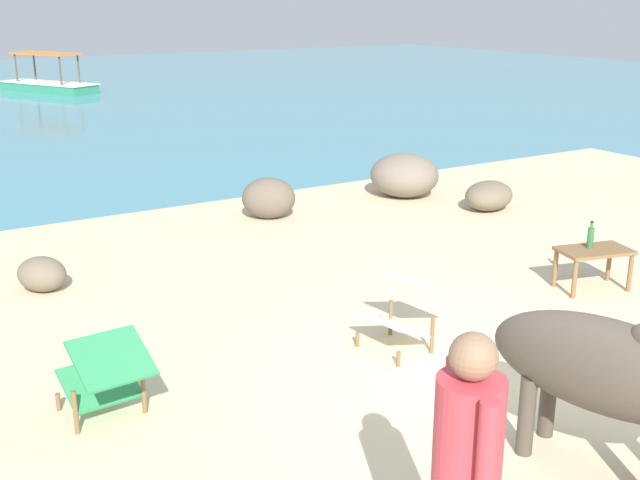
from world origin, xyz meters
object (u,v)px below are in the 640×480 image
bottle (590,237)px  deck_chair_far (408,305)px  person_standing (466,468)px  low_bench_table (594,256)px  cow (613,370)px  deck_chair_near (106,373)px  boat_green (49,83)px

bottle → deck_chair_far: bottle is taller
bottle → person_standing: (-4.42, -2.99, 0.38)m
deck_chair_far → person_standing: bearing=48.6°
low_bench_table → person_standing: size_ratio=0.52×
cow → bottle: bearing=115.4°
cow → deck_chair_near: (-2.60, 2.35, -0.35)m
low_bench_table → boat_green: boat_green is taller
bottle → deck_chair_near: size_ratio=0.37×
low_bench_table → person_standing: (-4.44, -2.93, 0.57)m
bottle → deck_chair_far: bearing=-176.3°
bottle → person_standing: person_standing is taller
deck_chair_far → cow: bearing=79.6°
low_bench_table → person_standing: person_standing is taller
boat_green → cow: bearing=-32.6°
deck_chair_near → boat_green: bearing=-16.2°
low_bench_table → bottle: bearing=119.4°
deck_chair_near → person_standing: (0.84, -2.93, 0.56)m
boat_green → deck_chair_near: bearing=-39.7°
bottle → deck_chair_near: (-5.26, -0.06, -0.19)m
deck_chair_far → low_bench_table: bearing=174.3°
cow → bottle: cow is taller
deck_chair_near → low_bench_table: bearing=-94.1°
cow → boat_green: boat_green is taller
cow → deck_chair_near: bearing=-148.9°
low_bench_table → boat_green: bearing=106.1°
deck_chair_far → person_standing: 3.43m
bottle → boat_green: (-0.47, 22.34, -0.32)m
cow → boat_green: (2.19, 24.75, -0.49)m
cow → deck_chair_near: 3.52m
bottle → boat_green: size_ratio=0.08×
deck_chair_near → bottle: bearing=-93.5°
bottle → deck_chair_near: 5.26m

